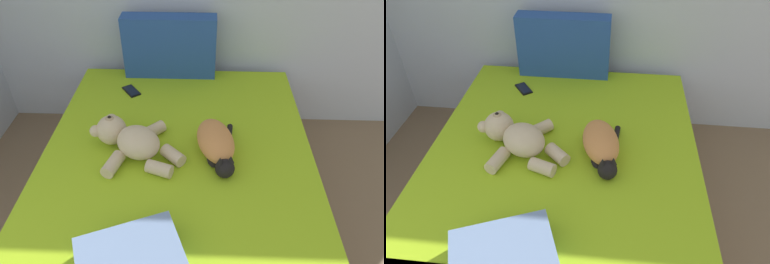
# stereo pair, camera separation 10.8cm
# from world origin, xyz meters

# --- Properties ---
(bed) EXTENTS (1.54, 1.98, 0.51)m
(bed) POSITION_xyz_m (1.47, 3.31, 0.25)
(bed) COLOR #9E7A56
(bed) RESTS_ON ground_plane
(patterned_cushion) EXTENTS (0.64, 0.14, 0.44)m
(patterned_cushion) POSITION_xyz_m (1.36, 4.20, 0.72)
(patterned_cushion) COLOR #264C99
(patterned_cushion) RESTS_ON bed
(cat) EXTENTS (0.27, 0.44, 0.15)m
(cat) POSITION_xyz_m (1.68, 3.36, 0.58)
(cat) COLOR #D18447
(cat) RESTS_ON bed
(teddy_bear) EXTENTS (0.54, 0.44, 0.18)m
(teddy_bear) POSITION_xyz_m (1.22, 3.36, 0.58)
(teddy_bear) COLOR beige
(teddy_bear) RESTS_ON bed
(cell_phone) EXTENTS (0.15, 0.16, 0.01)m
(cell_phone) POSITION_xyz_m (1.11, 3.96, 0.51)
(cell_phone) COLOR black
(cell_phone) RESTS_ON bed
(throw_pillow) EXTENTS (0.48, 0.41, 0.11)m
(throw_pillow) POSITION_xyz_m (1.34, 2.66, 0.56)
(throw_pillow) COLOR #728CB7
(throw_pillow) RESTS_ON bed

